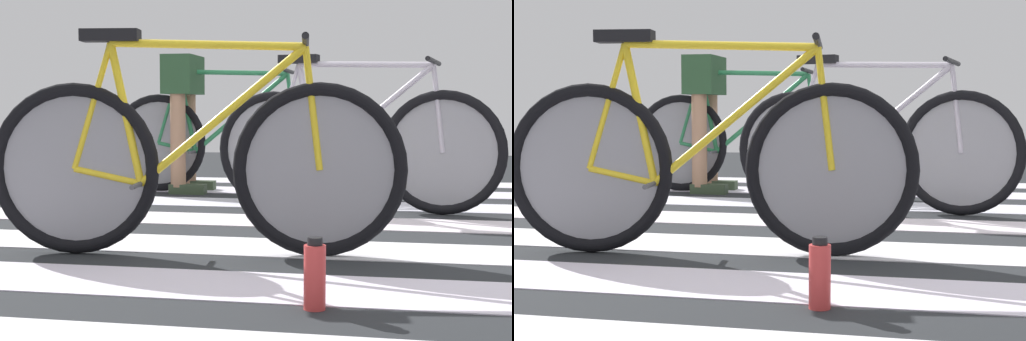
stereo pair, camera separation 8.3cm
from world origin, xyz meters
The scene contains 7 objects.
ground centered at (0.00, 0.00, 0.01)m, with size 18.00×14.00×0.02m.
crosswalk_markings centered at (-0.03, 0.21, 0.02)m, with size 5.48×5.77×0.00m.
bicycle_1_of_3 centered at (-0.58, -0.41, 0.41)m, with size 1.73×0.52×0.93m.
bicycle_2_of_3 centered at (-0.03, 1.12, 0.41)m, with size 1.72×0.53×0.93m.
bicycle_3_of_3 centered at (-1.01, 1.95, 0.41)m, with size 1.74×0.52×0.93m.
cyclist_3_of_3 centered at (-1.32, 1.95, 0.66)m, with size 0.31×0.41×0.99m.
water_bottle centered at (0.01, -1.18, 0.12)m, with size 0.07×0.07×0.22m.
Camera 2 is at (0.35, -3.46, 0.63)m, focal length 53.82 mm.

